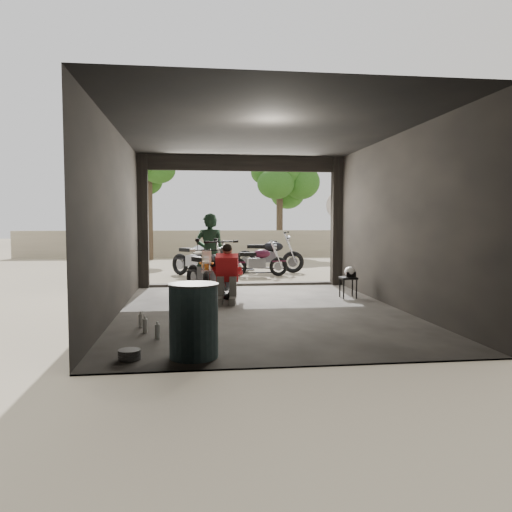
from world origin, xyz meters
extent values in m
plane|color=#7A6D56|center=(0.00, 0.00, 0.00)|extent=(80.00, 80.00, 0.00)
cube|color=#2D2B28|center=(0.00, 0.00, 0.01)|extent=(5.00, 7.00, 0.02)
plane|color=black|center=(0.00, 0.00, 3.20)|extent=(7.00, 7.00, 0.00)
cube|color=black|center=(0.00, -3.50, 1.60)|extent=(5.00, 0.02, 3.20)
cube|color=black|center=(-2.50, 0.00, 1.60)|extent=(0.02, 7.00, 3.20)
cube|color=black|center=(2.50, 0.00, 1.60)|extent=(0.02, 7.00, 3.20)
cube|color=black|center=(-2.38, 3.38, 1.60)|extent=(0.24, 0.24, 3.20)
cube|color=black|center=(2.38, 3.38, 1.60)|extent=(0.24, 0.24, 3.20)
cube|color=black|center=(0.00, 3.42, 3.02)|extent=(5.00, 0.16, 0.36)
cube|color=#2D2B28|center=(0.00, 3.50, 0.04)|extent=(5.00, 0.25, 0.08)
cube|color=gray|center=(0.00, 14.00, 0.60)|extent=(18.00, 0.30, 1.20)
cylinder|color=#382B1E|center=(-3.00, 12.50, 1.79)|extent=(0.30, 0.30, 3.58)
ellipsoid|color=#1E4C14|center=(-3.00, 12.50, 4.03)|extent=(2.20, 2.20, 3.14)
cylinder|color=#382B1E|center=(2.80, 14.00, 1.60)|extent=(0.30, 0.30, 3.20)
ellipsoid|color=#1E4C14|center=(2.80, 14.00, 3.60)|extent=(2.20, 2.20, 2.80)
imported|color=black|center=(-0.83, 2.36, 0.90)|extent=(0.71, 0.52, 1.80)
cube|color=black|center=(2.00, 1.20, 0.44)|extent=(0.33, 0.33, 0.04)
cylinder|color=black|center=(1.86, 1.06, 0.22)|extent=(0.03, 0.03, 0.44)
cylinder|color=black|center=(2.14, 1.06, 0.22)|extent=(0.03, 0.03, 0.44)
cylinder|color=black|center=(1.86, 1.34, 0.22)|extent=(0.03, 0.03, 0.44)
cylinder|color=black|center=(2.14, 1.34, 0.22)|extent=(0.03, 0.03, 0.44)
ellipsoid|color=white|center=(2.05, 1.25, 0.56)|extent=(0.23, 0.24, 0.22)
cylinder|color=#41666E|center=(-1.21, -2.99, 0.44)|extent=(0.61, 0.61, 0.88)
cylinder|color=black|center=(2.92, 4.84, 1.13)|extent=(0.08, 0.08, 2.27)
cylinder|color=silver|center=(2.92, 4.82, 2.06)|extent=(0.83, 0.03, 0.83)
camera|label=1|loc=(-1.22, -8.80, 1.62)|focal=35.00mm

